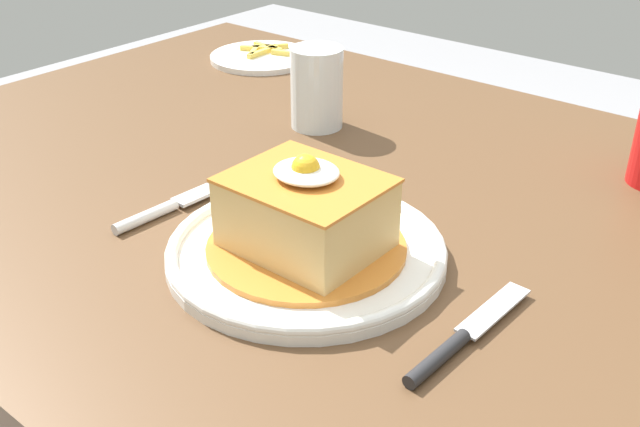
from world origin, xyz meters
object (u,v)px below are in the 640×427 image
Objects in this scene: main_plate at (306,250)px; fork at (162,209)px; drinking_glass at (317,93)px; knife at (455,344)px; side_plate_fries at (262,57)px.

fork is (-0.17, -0.03, -0.00)m from main_plate.
drinking_glass is (-0.03, 0.29, 0.04)m from fork.
knife is at bearing 0.34° from fork.
main_plate is at bearing -42.84° from side_plate_fries.
drinking_glass is (-0.20, 0.26, 0.04)m from main_plate.
drinking_glass is at bearing 142.83° from knife.
main_plate is at bearing -52.01° from drinking_glass.
main_plate is at bearing 9.90° from fork.
drinking_glass is at bearing 96.17° from fork.
side_plate_fries reaches higher than knife.
main_plate is 0.62m from side_plate_fries.
fork is at bearing -179.66° from knife.
fork is at bearing -170.10° from main_plate.
side_plate_fries is (-0.46, 0.42, -0.00)m from main_plate.
knife is (0.35, 0.00, -0.00)m from fork.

